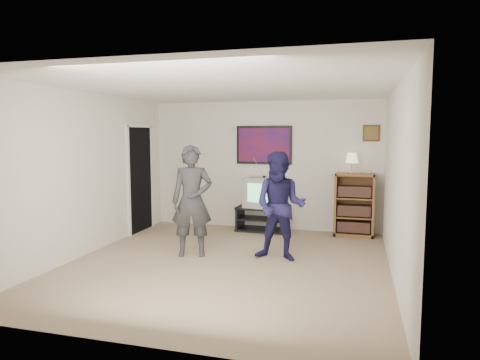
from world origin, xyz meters
The scene contains 13 objects.
room_shell centered at (0.00, 0.35, 1.25)m, with size 4.51×5.00×2.51m.
media_stand centered at (0.01, 2.23, 0.23)m, with size 0.96×0.56×0.47m.
crt_television centered at (0.06, 2.23, 0.75)m, with size 0.67×0.57×0.57m, color #A1A19C, non-canonical shape.
bookshelf centered at (1.73, 2.28, 0.58)m, with size 0.70×0.40×1.15m, color brown, non-canonical shape.
table_lamp centered at (1.67, 2.27, 1.34)m, with size 0.24×0.24×0.38m, color #FEF1C0, non-canonical shape.
person_tall centered at (-0.64, 0.28, 0.85)m, with size 0.62×0.41×1.70m, color #2F3032.
person_short centered at (0.69, 0.42, 0.80)m, with size 0.78×0.61×1.61m, color #1C1844.
controller_left centered at (-0.69, 0.46, 1.12)m, with size 0.03×0.12×0.03m, color white.
controller_right centered at (0.65, 0.65, 0.98)m, with size 0.03×0.11×0.03m, color white.
poster centered at (0.00, 2.48, 1.65)m, with size 1.10×0.03×0.75m, color black.
air_vent centered at (-0.55, 2.48, 1.95)m, with size 0.28×0.02×0.14m, color white.
small_picture centered at (2.00, 2.48, 1.88)m, with size 0.30×0.03×0.30m, color #452616.
doorway centered at (-2.23, 1.60, 1.00)m, with size 0.03×0.85×2.00m, color black.
Camera 1 is at (1.77, -5.72, 1.85)m, focal length 32.00 mm.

